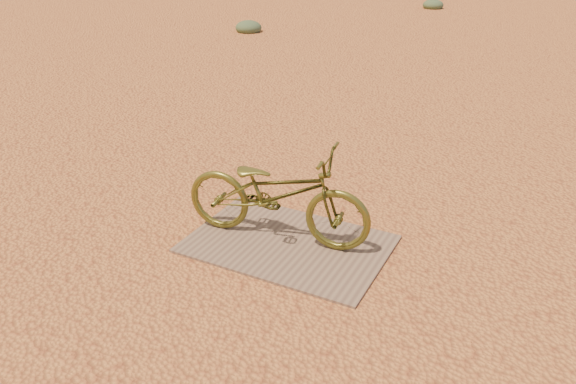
% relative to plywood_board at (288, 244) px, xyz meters
% --- Properties ---
extents(ground, '(120.00, 120.00, 0.00)m').
position_rel_plywood_board_xyz_m(ground, '(0.22, 0.10, -0.01)').
color(ground, '#C68040').
rests_on(ground, ground).
extents(plywood_board, '(1.67, 1.13, 0.02)m').
position_rel_plywood_board_xyz_m(plywood_board, '(0.00, 0.00, 0.00)').
color(plywood_board, '#74614C').
rests_on(plywood_board, ground).
extents(bicycle, '(1.69, 0.78, 0.86)m').
position_rel_plywood_board_xyz_m(bicycle, '(-0.13, 0.04, 0.44)').
color(bicycle, '#54551D').
rests_on(bicycle, plywood_board).
extents(kale_a, '(0.63, 0.63, 0.35)m').
position_rel_plywood_board_xyz_m(kale_a, '(-5.37, 8.29, -0.01)').
color(kale_a, '#4A6443').
rests_on(kale_a, ground).
extents(kale_c, '(0.62, 0.62, 0.34)m').
position_rel_plywood_board_xyz_m(kale_c, '(-2.35, 14.15, -0.01)').
color(kale_c, '#4A6443').
rests_on(kale_c, ground).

